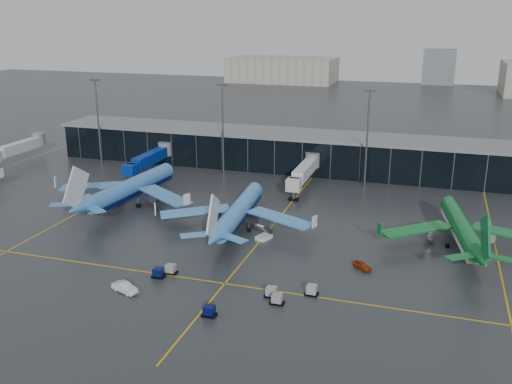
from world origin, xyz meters
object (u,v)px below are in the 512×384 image
(mobile_airstair, at_px, (264,235))
(airliner_arkefly, at_px, (131,177))
(baggage_carts, at_px, (231,289))
(airliner_klm_near, at_px, (239,200))
(airliner_aer_lingus, at_px, (463,216))
(service_van_white, at_px, (125,287))
(service_van_red, at_px, (362,266))

(mobile_airstair, bearing_deg, airliner_arkefly, -178.53)
(airliner_arkefly, height_order, baggage_carts, airliner_arkefly)
(airliner_arkefly, bearing_deg, airliner_klm_near, -9.28)
(airliner_aer_lingus, relative_size, service_van_white, 7.79)
(baggage_carts, xyz_separation_m, service_van_white, (-16.79, -5.02, 0.06))
(airliner_klm_near, height_order, baggage_carts, airliner_klm_near)
(airliner_arkefly, distance_m, airliner_klm_near, 30.71)
(airliner_arkefly, relative_size, mobile_airstair, 11.47)
(airliner_arkefly, xyz_separation_m, baggage_carts, (38.59, -36.29, -5.87))
(airliner_klm_near, bearing_deg, service_van_red, -29.48)
(mobile_airstair, relative_size, service_van_white, 0.76)
(baggage_carts, height_order, service_van_red, baggage_carts)
(airliner_klm_near, height_order, service_van_white, airliner_klm_near)
(airliner_aer_lingus, bearing_deg, airliner_arkefly, 167.97)
(airliner_aer_lingus, relative_size, service_van_red, 9.84)
(baggage_carts, height_order, service_van_white, baggage_carts)
(airliner_klm_near, distance_m, airliner_aer_lingus, 45.08)
(airliner_arkefly, distance_m, airliner_aer_lingus, 74.71)
(service_van_red, distance_m, service_van_white, 41.55)
(baggage_carts, bearing_deg, service_van_white, -163.36)
(airliner_klm_near, xyz_separation_m, service_van_white, (-7.98, -33.77, -5.35))
(service_van_red, bearing_deg, airliner_aer_lingus, -3.18)
(airliner_arkefly, relative_size, service_van_red, 11.01)
(airliner_arkefly, relative_size, airliner_klm_near, 1.07)
(service_van_white, bearing_deg, airliner_klm_near, 6.21)
(airliner_arkefly, xyz_separation_m, mobile_airstair, (36.78, -12.24, -5.85))
(airliner_klm_near, bearing_deg, airliner_arkefly, 161.16)
(airliner_arkefly, distance_m, baggage_carts, 53.29)
(mobile_airstair, height_order, service_van_red, mobile_airstair)
(mobile_airstair, distance_m, service_van_white, 32.70)
(airliner_aer_lingus, height_order, baggage_carts, airliner_aer_lingus)
(airliner_klm_near, xyz_separation_m, airliner_aer_lingus, (44.87, 4.37, -0.24))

